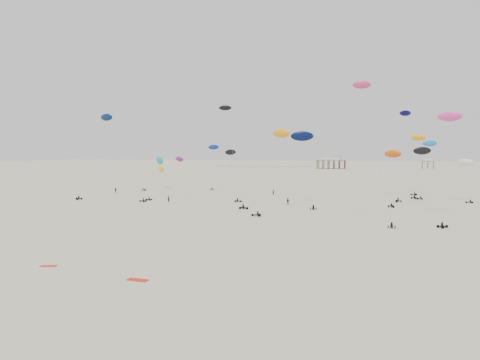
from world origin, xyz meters
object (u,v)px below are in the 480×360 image
(pavilion_small, at_px, (428,164))
(rig_9, at_px, (172,169))
(pavilion_main, at_px, (331,163))
(rig_4, at_px, (415,163))
(rig_0, at_px, (213,156))
(spectator_0, at_px, (169,202))

(pavilion_small, distance_m, rig_9, 281.72)
(pavilion_main, height_order, rig_4, rig_4)
(rig_4, xyz_separation_m, rig_9, (-63.04, -0.16, -2.16))
(pavilion_small, xyz_separation_m, rig_4, (-24.26, -267.65, 6.80))
(rig_9, bearing_deg, pavilion_main, 4.16)
(rig_0, height_order, rig_4, rig_0)
(spectator_0, bearing_deg, rig_9, -54.67)
(pavilion_main, bearing_deg, rig_4, -79.11)
(pavilion_main, relative_size, rig_4, 1.41)
(pavilion_small, height_order, spectator_0, pavilion_small)
(pavilion_small, relative_size, rig_4, 0.60)
(pavilion_main, height_order, pavilion_small, pavilion_main)
(rig_9, distance_m, spectator_0, 13.31)
(pavilion_small, xyz_separation_m, rig_9, (-87.30, -267.81, 4.64))
(rig_0, distance_m, rig_4, 72.18)
(pavilion_small, bearing_deg, rig_0, -110.62)
(pavilion_small, xyz_separation_m, rig_0, (-87.90, -233.61, 7.78))
(pavilion_main, xyz_separation_m, pavilion_small, (70.00, 30.00, -0.74))
(pavilion_small, relative_size, rig_0, 0.57)
(pavilion_main, xyz_separation_m, rig_4, (45.74, -237.65, 6.07))
(rig_4, bearing_deg, spectator_0, -21.74)
(rig_0, bearing_deg, rig_9, 75.44)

